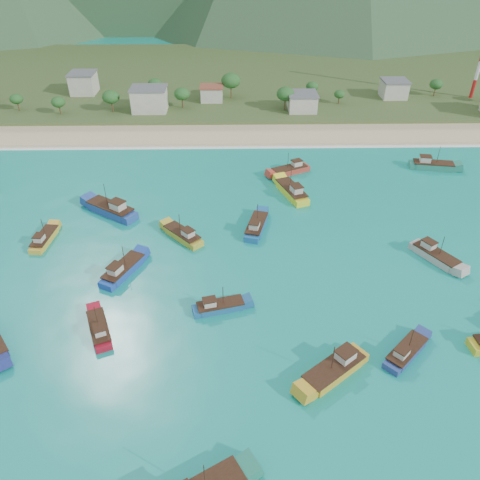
{
  "coord_description": "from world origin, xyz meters",
  "views": [
    {
      "loc": [
        -3.55,
        -56.48,
        54.52
      ],
      "look_at": [
        -2.28,
        18.0,
        3.0
      ],
      "focal_mm": 35.0,
      "sensor_mm": 36.0,
      "label": 1
    }
  ],
  "objects_px": {
    "boat_9": "(256,227)",
    "boat_14": "(123,270)",
    "boat_15": "(99,330)",
    "boat_23": "(111,210)",
    "boat_3": "(290,170)",
    "boat_10": "(435,256)",
    "boat_1": "(335,370)",
    "boat_16": "(219,307)",
    "boat_7": "(406,353)",
    "boat_12": "(432,166)",
    "boat_8": "(183,236)",
    "boat_5": "(45,239)",
    "boat_19": "(292,192)"
  },
  "relations": [
    {
      "from": "boat_9",
      "to": "boat_16",
      "type": "xyz_separation_m",
      "value": [
        -7.34,
        -24.43,
        -0.17
      ]
    },
    {
      "from": "boat_15",
      "to": "boat_23",
      "type": "height_order",
      "value": "boat_23"
    },
    {
      "from": "boat_1",
      "to": "boat_12",
      "type": "bearing_deg",
      "value": -67.17
    },
    {
      "from": "boat_10",
      "to": "boat_14",
      "type": "distance_m",
      "value": 59.47
    },
    {
      "from": "boat_16",
      "to": "boat_23",
      "type": "bearing_deg",
      "value": -156.3
    },
    {
      "from": "boat_15",
      "to": "boat_19",
      "type": "height_order",
      "value": "boat_19"
    },
    {
      "from": "boat_3",
      "to": "boat_7",
      "type": "bearing_deg",
      "value": 164.63
    },
    {
      "from": "boat_5",
      "to": "boat_3",
      "type": "bearing_deg",
      "value": 35.13
    },
    {
      "from": "boat_3",
      "to": "boat_14",
      "type": "xyz_separation_m",
      "value": [
        -35.3,
        -40.98,
        0.02
      ]
    },
    {
      "from": "boat_1",
      "to": "boat_12",
      "type": "relative_size",
      "value": 0.93
    },
    {
      "from": "boat_7",
      "to": "boat_12",
      "type": "relative_size",
      "value": 0.71
    },
    {
      "from": "boat_10",
      "to": "boat_14",
      "type": "relative_size",
      "value": 0.96
    },
    {
      "from": "boat_9",
      "to": "boat_23",
      "type": "xyz_separation_m",
      "value": [
        -31.95,
        6.96,
        0.26
      ]
    },
    {
      "from": "boat_23",
      "to": "boat_7",
      "type": "bearing_deg",
      "value": -93.67
    },
    {
      "from": "boat_8",
      "to": "boat_12",
      "type": "distance_m",
      "value": 70.18
    },
    {
      "from": "boat_15",
      "to": "boat_16",
      "type": "relative_size",
      "value": 1.0
    },
    {
      "from": "boat_9",
      "to": "boat_14",
      "type": "height_order",
      "value": "boat_14"
    },
    {
      "from": "boat_8",
      "to": "boat_9",
      "type": "height_order",
      "value": "boat_9"
    },
    {
      "from": "boat_10",
      "to": "boat_23",
      "type": "relative_size",
      "value": 0.81
    },
    {
      "from": "boat_14",
      "to": "boat_16",
      "type": "distance_m",
      "value": 20.61
    },
    {
      "from": "boat_9",
      "to": "boat_15",
      "type": "distance_m",
      "value": 39.43
    },
    {
      "from": "boat_7",
      "to": "boat_23",
      "type": "xyz_separation_m",
      "value": [
        -52.86,
        41.89,
        0.4
      ]
    },
    {
      "from": "boat_3",
      "to": "boat_8",
      "type": "distance_m",
      "value": 38.87
    },
    {
      "from": "boat_3",
      "to": "boat_12",
      "type": "xyz_separation_m",
      "value": [
        37.56,
        1.82,
        0.11
      ]
    },
    {
      "from": "boat_1",
      "to": "boat_14",
      "type": "distance_m",
      "value": 42.25
    },
    {
      "from": "boat_12",
      "to": "boat_16",
      "type": "distance_m",
      "value": 76.14
    },
    {
      "from": "boat_23",
      "to": "boat_3",
      "type": "bearing_deg",
      "value": -30.2
    },
    {
      "from": "boat_10",
      "to": "boat_14",
      "type": "bearing_deg",
      "value": -28.3
    },
    {
      "from": "boat_7",
      "to": "boat_23",
      "type": "height_order",
      "value": "boat_23"
    },
    {
      "from": "boat_8",
      "to": "boat_10",
      "type": "xyz_separation_m",
      "value": [
        49.27,
        -7.91,
        0.04
      ]
    },
    {
      "from": "boat_15",
      "to": "boat_14",
      "type": "bearing_deg",
      "value": 63.93
    },
    {
      "from": "boat_10",
      "to": "boat_5",
      "type": "bearing_deg",
      "value": -36.97
    },
    {
      "from": "boat_8",
      "to": "boat_12",
      "type": "height_order",
      "value": "boat_12"
    },
    {
      "from": "boat_5",
      "to": "boat_14",
      "type": "distance_m",
      "value": 20.92
    },
    {
      "from": "boat_3",
      "to": "boat_10",
      "type": "xyz_separation_m",
      "value": [
        24.07,
        -37.5,
        -0.01
      ]
    },
    {
      "from": "boat_15",
      "to": "boat_23",
      "type": "xyz_separation_m",
      "value": [
        -5.61,
        36.3,
        0.42
      ]
    },
    {
      "from": "boat_9",
      "to": "boat_12",
      "type": "relative_size",
      "value": 0.92
    },
    {
      "from": "boat_3",
      "to": "boat_5",
      "type": "height_order",
      "value": "boat_3"
    },
    {
      "from": "boat_9",
      "to": "boat_16",
      "type": "height_order",
      "value": "boat_9"
    },
    {
      "from": "boat_1",
      "to": "boat_3",
      "type": "height_order",
      "value": "boat_1"
    },
    {
      "from": "boat_5",
      "to": "boat_10",
      "type": "relative_size",
      "value": 0.9
    },
    {
      "from": "boat_1",
      "to": "boat_7",
      "type": "distance_m",
      "value": 11.84
    },
    {
      "from": "boat_5",
      "to": "boat_10",
      "type": "distance_m",
      "value": 77.69
    },
    {
      "from": "boat_15",
      "to": "boat_3",
      "type": "bearing_deg",
      "value": 34.7
    },
    {
      "from": "boat_7",
      "to": "boat_10",
      "type": "distance_m",
      "value": 27.34
    },
    {
      "from": "boat_5",
      "to": "boat_19",
      "type": "distance_m",
      "value": 55.61
    },
    {
      "from": "boat_16",
      "to": "boat_12",
      "type": "bearing_deg",
      "value": 119.53
    },
    {
      "from": "boat_19",
      "to": "boat_23",
      "type": "distance_m",
      "value": 41.78
    },
    {
      "from": "boat_3",
      "to": "boat_12",
      "type": "relative_size",
      "value": 0.91
    },
    {
      "from": "boat_1",
      "to": "boat_16",
      "type": "distance_m",
      "value": 21.81
    }
  ]
}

